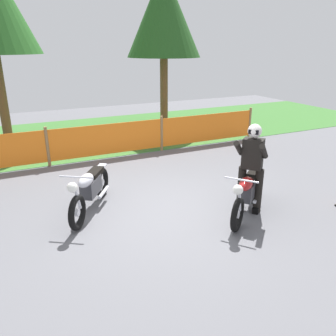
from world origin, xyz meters
The scene contains 7 objects.
ground centered at (0.00, 0.00, -0.01)m, with size 24.00×24.00×0.02m, color #5B5B60.
grass_verge centered at (0.00, 6.42, 0.01)m, with size 24.00×5.67×0.01m, color #386B2D.
barrier_fence centered at (0.00, 3.59, 0.54)m, with size 9.81×0.08×1.05m.
tree_near_left centered at (2.86, 6.09, 3.99)m, with size 2.57×2.57×5.45m.
motorcycle_lead centered at (-1.25, 0.54, 0.46)m, with size 1.17×1.72×0.94m.
motorcycle_trailing centered at (1.33, -0.84, 0.44)m, with size 1.57×1.29×0.92m.
rider_trailing centered at (1.49, -0.71, 0.95)m, with size 0.78×0.74×1.69m.
Camera 1 is at (-2.46, -5.40, 3.01)m, focal length 36.52 mm.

